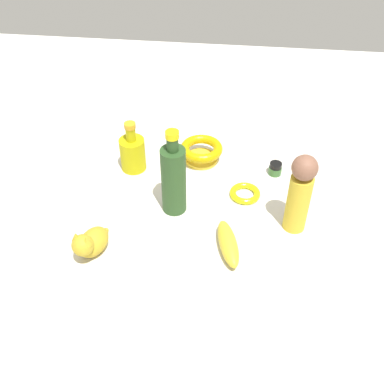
{
  "coord_description": "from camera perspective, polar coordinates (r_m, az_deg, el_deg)",
  "views": [
    {
      "loc": [
        0.11,
        -0.93,
        0.87
      ],
      "look_at": [
        0.0,
        0.0,
        0.05
      ],
      "focal_mm": 44.71,
      "sensor_mm": 36.0,
      "label": 1
    }
  ],
  "objects": [
    {
      "name": "nail_polish_jar",
      "position": [
        1.39,
        9.9,
        2.77
      ],
      "size": [
        0.04,
        0.04,
        0.04
      ],
      "color": "#34622C",
      "rests_on": "ground"
    },
    {
      "name": "bowl",
      "position": [
        1.4,
        1.13,
        4.96
      ],
      "size": [
        0.12,
        0.12,
        0.06
      ],
      "color": "yellow",
      "rests_on": "ground"
    },
    {
      "name": "bottle_tall",
      "position": [
        1.2,
        -2.21,
        1.62
      ],
      "size": [
        0.06,
        0.06,
        0.24
      ],
      "color": "#274820",
      "rests_on": "ground"
    },
    {
      "name": "bottle_short",
      "position": [
        1.37,
        -7.1,
        4.72
      ],
      "size": [
        0.07,
        0.07,
        0.15
      ],
      "color": "#B4AB0C",
      "rests_on": "ground"
    },
    {
      "name": "banana",
      "position": [
        1.15,
        4.33,
        -6.14
      ],
      "size": [
        0.08,
        0.16,
        0.04
      ],
      "primitive_type": "ellipsoid",
      "rotation": [
        0.0,
        0.0,
        1.83
      ],
      "color": "gold",
      "rests_on": "ground"
    },
    {
      "name": "cat_figurine",
      "position": [
        1.15,
        -12.03,
        -5.9
      ],
      "size": [
        0.09,
        0.12,
        0.09
      ],
      "color": "gold",
      "rests_on": "ground"
    },
    {
      "name": "bangle",
      "position": [
        1.31,
        6.34,
        -0.16
      ],
      "size": [
        0.08,
        0.08,
        0.02
      ],
      "primitive_type": "torus",
      "color": "yellow",
      "rests_on": "ground"
    },
    {
      "name": "person_figure_adult",
      "position": [
        1.17,
        12.75,
        -0.05
      ],
      "size": [
        0.06,
        0.06,
        0.22
      ],
      "color": "gold",
      "rests_on": "ground"
    },
    {
      "name": "ground",
      "position": [
        1.28,
        -0.0,
        -1.52
      ],
      "size": [
        2.0,
        2.0,
        0.0
      ],
      "primitive_type": "plane",
      "color": "silver"
    }
  ]
}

